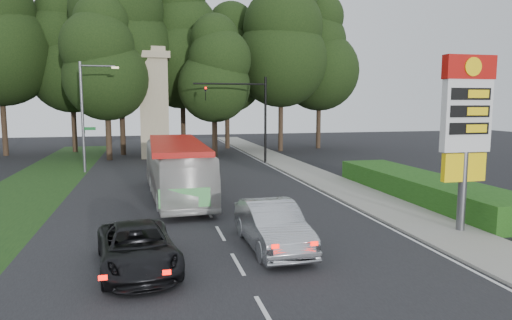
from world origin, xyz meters
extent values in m
plane|color=black|center=(0.00, 0.00, 0.00)|extent=(120.00, 120.00, 0.00)
cube|color=black|center=(0.00, 12.00, 0.01)|extent=(14.00, 80.00, 0.02)
cube|color=gray|center=(8.50, 12.00, 0.06)|extent=(3.00, 80.00, 0.12)
cube|color=#193814|center=(-9.50, 18.00, 0.01)|extent=(5.00, 50.00, 0.02)
cube|color=#1A4512|center=(11.50, 8.00, 0.60)|extent=(3.00, 14.00, 1.20)
cylinder|color=#59595E|center=(9.20, 2.00, 1.60)|extent=(0.32, 0.32, 3.20)
cube|color=yellow|center=(9.20, 2.00, 2.60)|extent=(1.80, 0.25, 1.10)
cube|color=silver|center=(9.20, 2.00, 4.60)|extent=(2.00, 0.35, 2.80)
cube|color=#AB0D09|center=(9.20, 2.00, 6.40)|extent=(2.10, 0.40, 0.90)
cylinder|color=yellow|center=(9.20, 1.78, 6.40)|extent=(0.70, 0.05, 0.70)
cube|color=black|center=(9.20, 1.81, 5.40)|extent=(1.70, 0.04, 0.45)
cube|color=black|center=(9.20, 1.81, 4.75)|extent=(1.70, 0.04, 0.45)
cube|color=black|center=(9.20, 1.81, 4.10)|extent=(1.70, 0.04, 0.45)
cylinder|color=black|center=(7.00, 24.00, 3.60)|extent=(0.20, 0.20, 7.20)
cylinder|color=black|center=(4.00, 24.00, 6.60)|extent=(6.00, 0.14, 0.14)
imported|color=black|center=(2.00, 24.00, 6.35)|extent=(0.18, 0.22, 1.10)
sphere|color=#FF0C05|center=(2.00, 23.85, 6.25)|extent=(0.18, 0.18, 0.18)
cylinder|color=#59595E|center=(-7.20, 22.00, 4.00)|extent=(0.20, 0.20, 8.00)
cylinder|color=#59595E|center=(-6.00, 22.00, 7.70)|extent=(2.40, 0.12, 0.12)
cube|color=#FFE599|center=(-4.80, 22.00, 7.60)|extent=(0.50, 0.22, 0.14)
cube|color=#0C591E|center=(-6.75, 22.00, 3.20)|extent=(0.85, 0.04, 0.22)
cube|color=#0C591E|center=(-7.20, 22.45, 2.90)|extent=(0.04, 0.85, 0.22)
cube|color=tan|center=(-2.00, 30.00, 4.50)|extent=(2.50, 2.50, 9.00)
cube|color=tan|center=(-2.00, 30.00, 9.30)|extent=(3.00, 3.00, 0.60)
cube|color=tan|center=(-2.00, 30.00, 9.80)|extent=(2.20, 2.20, 0.50)
cylinder|color=#2D2116|center=(-16.00, 35.00, 3.15)|extent=(0.50, 0.50, 6.30)
cylinder|color=#2D2116|center=(-10.00, 37.00, 2.70)|extent=(0.50, 0.50, 5.40)
sphere|color=black|center=(-10.00, 37.00, 8.25)|extent=(8.40, 8.40, 8.40)
sphere|color=black|center=(-10.00, 37.00, 11.25)|extent=(7.20, 7.20, 7.20)
sphere|color=black|center=(-10.00, 37.00, 13.80)|extent=(5.40, 5.40, 5.40)
cylinder|color=#2D2116|center=(-5.00, 33.00, 3.24)|extent=(0.50, 0.50, 6.48)
sphere|color=black|center=(-5.00, 33.00, 9.90)|extent=(10.08, 10.08, 10.08)
sphere|color=black|center=(-5.00, 33.00, 13.50)|extent=(8.64, 8.64, 8.64)
cylinder|color=#2D2116|center=(1.00, 35.00, 2.97)|extent=(0.50, 0.50, 5.94)
sphere|color=black|center=(1.00, 35.00, 9.08)|extent=(9.24, 9.24, 9.24)
sphere|color=black|center=(1.00, 35.00, 12.38)|extent=(7.92, 7.92, 7.92)
sphere|color=black|center=(1.00, 35.00, 15.18)|extent=(5.94, 5.94, 5.94)
cylinder|color=#2D2116|center=(6.00, 37.00, 2.61)|extent=(0.50, 0.50, 5.22)
sphere|color=black|center=(6.00, 37.00, 7.97)|extent=(8.12, 8.12, 8.12)
sphere|color=black|center=(6.00, 37.00, 10.88)|extent=(6.96, 6.96, 6.96)
sphere|color=black|center=(6.00, 37.00, 13.34)|extent=(5.22, 5.22, 5.22)
cylinder|color=#2D2116|center=(11.00, 33.00, 3.06)|extent=(0.50, 0.50, 6.12)
sphere|color=black|center=(11.00, 33.00, 9.35)|extent=(9.52, 9.52, 9.52)
sphere|color=black|center=(11.00, 33.00, 12.75)|extent=(8.16, 8.16, 8.16)
cylinder|color=#2D2116|center=(16.00, 35.00, 2.79)|extent=(0.50, 0.50, 5.58)
sphere|color=black|center=(16.00, 35.00, 8.53)|extent=(8.68, 8.68, 8.68)
sphere|color=black|center=(16.00, 35.00, 11.62)|extent=(7.44, 7.44, 7.44)
sphere|color=black|center=(16.00, 35.00, 14.26)|extent=(5.58, 5.58, 5.58)
cylinder|color=#2D2116|center=(-6.00, 29.00, 2.34)|extent=(0.50, 0.50, 4.68)
sphere|color=black|center=(-6.00, 29.00, 7.15)|extent=(7.28, 7.28, 7.28)
sphere|color=black|center=(-6.00, 29.00, 9.75)|extent=(6.24, 6.24, 6.24)
sphere|color=black|center=(-6.00, 29.00, 11.96)|extent=(4.68, 4.68, 4.68)
cylinder|color=#2D2116|center=(3.50, 29.50, 2.16)|extent=(0.50, 0.50, 4.32)
sphere|color=black|center=(3.50, 29.50, 6.60)|extent=(6.72, 6.72, 6.72)
sphere|color=black|center=(3.50, 29.50, 9.00)|extent=(5.76, 5.76, 5.76)
sphere|color=black|center=(3.50, 29.50, 11.04)|extent=(4.32, 4.32, 4.32)
imported|color=silver|center=(-1.20, 11.24, 1.52)|extent=(3.10, 11.00, 3.03)
imported|color=#A7A9AE|center=(1.50, 1.85, 0.82)|extent=(1.82, 4.99, 1.63)
imported|color=black|center=(-3.05, 0.86, 0.67)|extent=(2.80, 5.08, 1.35)
camera|label=1|loc=(-2.64, -13.09, 5.07)|focal=32.00mm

